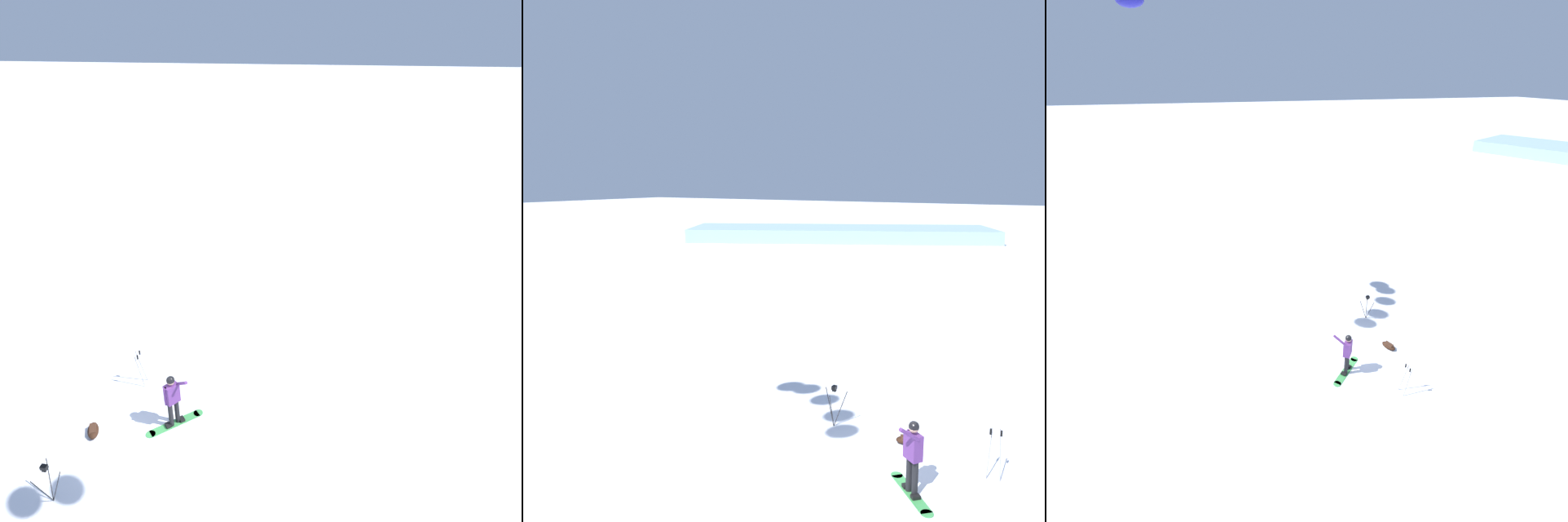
% 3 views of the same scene
% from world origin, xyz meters
% --- Properties ---
extents(ground_plane, '(300.00, 300.00, 0.00)m').
position_xyz_m(ground_plane, '(0.00, 0.00, 0.00)').
color(ground_plane, white).
extents(snowboarder, '(0.48, 0.78, 1.79)m').
position_xyz_m(snowboarder, '(-0.72, 0.74, 1.08)').
color(snowboarder, black).
rests_on(snowboarder, ground_plane).
extents(snowboard, '(1.32, 1.40, 0.10)m').
position_xyz_m(snowboard, '(-0.72, 0.74, 0.02)').
color(snowboard, '#3F994C').
rests_on(snowboard, ground_plane).
extents(gear_bag_large, '(0.70, 0.55, 0.23)m').
position_xyz_m(gear_bag_large, '(0.03, -1.46, 0.12)').
color(gear_bag_large, black).
rests_on(gear_bag_large, ground_plane).
extents(camera_tripod, '(0.70, 0.58, 1.23)m').
position_xyz_m(camera_tripod, '(2.21, -1.41, 0.89)').
color(camera_tripod, '#262628').
rests_on(camera_tripod, ground_plane).
extents(ski_poles, '(0.33, 0.30, 1.22)m').
position_xyz_m(ski_poles, '(-2.24, -0.90, 0.81)').
color(ski_poles, gray).
rests_on(ski_poles, ground_plane).
extents(distant_ridge, '(35.77, 23.66, 1.53)m').
position_xyz_m(distant_ridge, '(21.71, -45.37, 0.77)').
color(distant_ridge, '#8DAFC4').
rests_on(distant_ridge, ground_plane).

